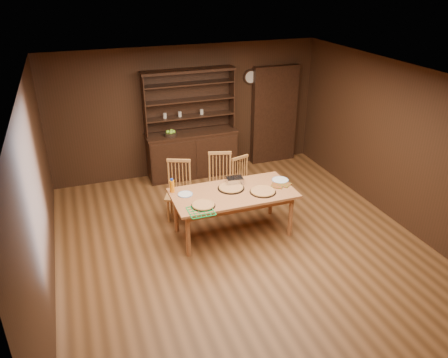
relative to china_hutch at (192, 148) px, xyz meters
name	(u,v)px	position (x,y,z in m)	size (l,w,h in m)	color
floor	(241,245)	(0.00, -2.75, -0.60)	(6.00, 6.00, 0.00)	brown
room_shell	(243,151)	(0.00, -2.75, 0.98)	(6.00, 6.00, 6.00)	beige
china_hutch	(192,148)	(0.00, 0.00, 0.00)	(1.84, 0.52, 2.17)	black
doorway	(274,115)	(1.90, 0.15, 0.45)	(1.00, 0.18, 2.10)	black
wall_clock	(251,77)	(1.35, 0.20, 1.30)	(0.30, 0.05, 0.30)	black
dining_table	(233,197)	(0.00, -2.39, 0.08)	(1.92, 0.96, 0.75)	#BD7441
chair_left	(179,188)	(-0.67, -1.56, -0.05)	(0.55, 0.54, 1.03)	#BA803F
chair_center	(220,180)	(0.09, -1.51, -0.04)	(0.52, 0.51, 1.04)	#BA803F
chair_right	(243,180)	(0.51, -1.51, -0.12)	(0.45, 0.44, 0.91)	#BA803F
pizza_left	(203,205)	(-0.57, -2.65, 0.17)	(0.36, 0.36, 0.04)	black
pizza_right	(263,191)	(0.43, -2.55, 0.17)	(0.41, 0.41, 0.04)	black
pizza_center	(231,188)	(0.01, -2.26, 0.17)	(0.43, 0.43, 0.04)	black
cooling_rack	(201,211)	(-0.65, -2.79, 0.16)	(0.35, 0.35, 0.02)	#0C9F3B
plate_left	(185,194)	(-0.73, -2.22, 0.16)	(0.23, 0.23, 0.02)	silver
plate_right	(280,180)	(0.87, -2.26, 0.16)	(0.28, 0.28, 0.02)	silver
foil_dish	(235,181)	(0.13, -2.11, 0.21)	(0.26, 0.19, 0.11)	silver
juice_bottle	(172,186)	(-0.89, -2.06, 0.26)	(0.07, 0.07, 0.23)	orange
pot_holder_a	(284,184)	(0.87, -2.42, 0.16)	(0.19, 0.19, 0.01)	red
pot_holder_b	(277,186)	(0.74, -2.43, 0.16)	(0.19, 0.19, 0.01)	red
fruit_bowl	(171,133)	(-0.44, -0.07, 0.39)	(0.26, 0.26, 0.12)	black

